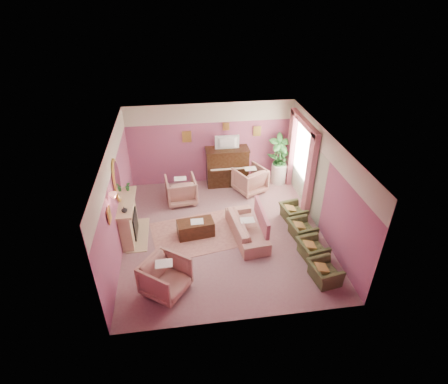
{
  "coord_description": "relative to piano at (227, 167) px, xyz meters",
  "views": [
    {
      "loc": [
        -1.06,
        -7.75,
        6.24
      ],
      "look_at": [
        0.07,
        0.4,
        1.09
      ],
      "focal_mm": 28.0,
      "sensor_mm": 36.0,
      "label": 1
    }
  ],
  "objects": [
    {
      "name": "side_plant_small",
      "position": [
        1.91,
        -0.26,
        0.19
      ],
      "size": [
        0.16,
        0.16,
        0.28
      ],
      "primitive_type": "imported",
      "color": "#2A712E",
      "rests_on": "side_table"
    },
    {
      "name": "mantel_plant",
      "position": [
        -3.05,
        -1.93,
        0.64
      ],
      "size": [
        0.16,
        0.16,
        0.28
      ],
      "primitive_type": "imported",
      "color": "#2A712E",
      "rests_on": "mantel_shelf"
    },
    {
      "name": "stripe_panel",
      "position": [
        2.23,
        -1.38,
        0.42
      ],
      "size": [
        0.01,
        3.0,
        2.15
      ],
      "primitive_type": "cube",
      "color": "#AFBA9D",
      "rests_on": "wall_right"
    },
    {
      "name": "print_back_left",
      "position": [
        -1.3,
        0.28,
        1.07
      ],
      "size": [
        0.3,
        0.03,
        0.38
      ],
      "primitive_type": "cube",
      "color": "#E1C151",
      "rests_on": "wall_back"
    },
    {
      "name": "mirror_glass",
      "position": [
        -3.17,
        -2.48,
        1.15
      ],
      "size": [
        0.01,
        0.6,
        1.06
      ],
      "primitive_type": "ellipsoid",
      "color": "white",
      "rests_on": "wall_left"
    },
    {
      "name": "mantel_shelf",
      "position": [
        -3.06,
        -2.48,
        0.47
      ],
      "size": [
        0.4,
        1.55,
        0.07
      ],
      "primitive_type": "cube",
      "color": "tan",
      "rests_on": "fireplace_surround"
    },
    {
      "name": "wall_front",
      "position": [
        -0.5,
        -5.68,
        0.75
      ],
      "size": [
        5.5,
        0.02,
        2.8
      ],
      "primitive_type": "cube",
      "color": "#884D77",
      "rests_on": "floor"
    },
    {
      "name": "floral_armchair_right",
      "position": [
        0.68,
        -0.58,
        -0.18
      ],
      "size": [
        0.91,
        0.91,
        0.95
      ],
      "primitive_type": "imported",
      "color": "tan",
      "rests_on": "floor"
    },
    {
      "name": "piano_keys",
      "position": [
        0.0,
        -0.35,
        0.11
      ],
      "size": [
        1.2,
        0.08,
        0.02
      ],
      "primitive_type": "cube",
      "color": "#FCE8CF",
      "rests_on": "piano"
    },
    {
      "name": "print_back_mid",
      "position": [
        0.0,
        0.28,
        1.35
      ],
      "size": [
        0.22,
        0.03,
        0.26
      ],
      "primitive_type": "cube",
      "color": "#E1C151",
      "rests_on": "wall_back"
    },
    {
      "name": "pelmet",
      "position": [
        2.12,
        -1.13,
        1.91
      ],
      "size": [
        0.16,
        2.2,
        0.16
      ],
      "primitive_type": "cube",
      "color": "#B55E6F",
      "rests_on": "wall_right"
    },
    {
      "name": "sconce_shade",
      "position": [
        -3.12,
        -3.53,
        1.33
      ],
      "size": [
        0.2,
        0.2,
        0.16
      ],
      "primitive_type": "cone",
      "color": "#FF8575",
      "rests_on": "wall_left"
    },
    {
      "name": "fire_ember",
      "position": [
        -2.95,
        -2.48,
        -0.43
      ],
      "size": [
        0.06,
        0.54,
        0.1
      ],
      "primitive_type": "cube",
      "color": "orange",
      "rests_on": "floor"
    },
    {
      "name": "hearth",
      "position": [
        -2.89,
        -2.48,
        -0.64
      ],
      "size": [
        0.55,
        1.5,
        0.02
      ],
      "primitive_type": "cube",
      "color": "tan",
      "rests_on": "floor"
    },
    {
      "name": "area_rug",
      "position": [
        -1.22,
        -2.66,
        -0.64
      ],
      "size": [
        2.78,
        2.21,
        0.01
      ],
      "primitive_type": "cube",
      "rotation": [
        0.0,
        0.0,
        0.18
      ],
      "color": "#AC6F64",
      "rests_on": "floor"
    },
    {
      "name": "picture_rail_band",
      "position": [
        -0.5,
        0.31,
        1.82
      ],
      "size": [
        5.5,
        0.01,
        0.65
      ],
      "primitive_type": "cube",
      "color": "beige",
      "rests_on": "wall_back"
    },
    {
      "name": "olive_chair_d",
      "position": [
        1.62,
        -2.36,
        -0.33
      ],
      "size": [
        0.52,
        0.74,
        0.64
      ],
      "primitive_type": "imported",
      "color": "#464F2B",
      "rests_on": "floor"
    },
    {
      "name": "print_back_right",
      "position": [
        1.05,
        0.28,
        1.13
      ],
      "size": [
        0.26,
        0.03,
        0.34
      ],
      "primitive_type": "cube",
      "color": "#E1C151",
      "rests_on": "wall_back"
    },
    {
      "name": "print_left_wall",
      "position": [
        -3.21,
        -3.88,
        1.07
      ],
      "size": [
        0.03,
        0.28,
        0.36
      ],
      "primitive_type": "cube",
      "color": "#E1C151",
      "rests_on": "wall_left"
    },
    {
      "name": "fireplace_surround",
      "position": [
        -3.09,
        -2.48,
        -0.1
      ],
      "size": [
        0.3,
        1.4,
        1.1
      ],
      "primitive_type": "cube",
      "color": "tan",
      "rests_on": "floor"
    },
    {
      "name": "piano_top",
      "position": [
        0.0,
        0.0,
        0.66
      ],
      "size": [
        1.45,
        0.65,
        0.04
      ],
      "primitive_type": "cube",
      "color": "black",
      "rests_on": "piano"
    },
    {
      "name": "palm_plant",
      "position": [
        1.76,
        -0.12,
        0.41
      ],
      "size": [
        0.76,
        0.76,
        1.44
      ],
      "primitive_type": "imported",
      "color": "#2A712E",
      "rests_on": "palm_pot"
    },
    {
      "name": "palm_pot",
      "position": [
        1.76,
        -0.12,
        -0.48
      ],
      "size": [
        0.34,
        0.34,
        0.34
      ],
      "primitive_type": "cylinder",
      "color": "#A55834",
      "rests_on": "floor"
    },
    {
      "name": "olive_chair_a",
      "position": [
        1.62,
        -4.82,
        -0.33
      ],
      "size": [
        0.52,
        0.74,
        0.64
      ],
      "primitive_type": "imported",
      "color": "#464F2B",
      "rests_on": "floor"
    },
    {
      "name": "table_paper",
      "position": [
        -1.23,
        -2.69,
        -0.2
      ],
      "size": [
        0.35,
        0.28,
        0.01
      ],
      "primitive_type": "cube",
      "color": "silver",
      "rests_on": "coffee_table"
    },
    {
      "name": "window_blind",
      "position": [
        2.2,
        -1.13,
        1.05
      ],
      "size": [
        0.03,
        1.4,
        1.8
      ],
      "primitive_type": "cube",
      "color": "beige",
      "rests_on": "wall_right"
    },
    {
      "name": "television",
      "position": [
        0.0,
        -0.05,
        0.95
      ],
      "size": [
        0.8,
        0.12,
        0.48
      ],
      "primitive_type": "imported",
      "color": "black",
      "rests_on": "piano"
    },
    {
      "name": "olive_chair_c",
      "position": [
        1.62,
        -3.18,
        -0.33
      ],
      "size": [
        0.52,
        0.74,
        0.64
      ],
      "primitive_type": "imported",
      "color": "#464F2B",
      "rests_on": "floor"
    },
    {
      "name": "wall_left",
      "position": [
        -3.25,
        -2.68,
        0.75
      ],
      "size": [
        0.02,
        6.0,
        2.8
      ],
      "primitive_type": "cube",
      "color": "#884D77",
      "rests_on": "floor"
    },
    {
      "name": "floral_armchair_left",
      "position": [
        -1.61,
        -0.92,
        -0.18
      ],
      "size": [
        0.91,
        0.91,
        0.95
      ],
      "primitive_type": "imported",
      "color": "tan",
      "rests_on": "floor"
    },
    {
      "name": "fireplace_inset",
      "position": [
        -2.99,
        -2.48,
        -0.25
      ],
      "size": [
        0.18,
        0.72,
        0.68
      ],
      "primitive_type": "cube",
      "color": "black",
      "rests_on": "floor"
    },
    {
      "name": "side_plant_big",
      "position": [
        1.79,
        -0.16,
        0.22
      ],
      "size": [
        0.3,
        0.3,
        0.34
      ],
      "primitive_type": "imported",
      "color": "#2A712E",
      "rests_on": "side_table"
    },
    {
      "name": "coffee_table",
      "position": [
        -1.28,
        -2.69,
        -0.43
      ],
      "size": [
        1.06,
        0.63,
        0.45
      ],
      "primitive_type": "cube",
      "rotation": [
        0.0,
        0.0,
        0.13
      ],
      "color": "#381F11",
      "rests_on": "floor"
    },
    {
      "name": "mantel_vase",
      "position": [
        -3.05,
        -2.98,
        0.58
      ],
      "size": [
        0.16,
        0.16,
        0.16
      ],
      "primitive_type": "imported",
      "color": "beige",
      "rests_on": "mantel_shelf"
    },
    {
      "name": "wall_back",
      "position": [
        -0.5,
        0.32,
        0.75
      ],
      "size": [
        5.5,
        0.02,
        2.8
      ],
      "primitive_type": "cube",
      "color": "#884D77",
      "rests_on": "floor"
    },
    {
      "name": "floral_armchair_front",
      "position": [
        -2.09,
        -4.64,
        -0.18
      ],
      "size": [
        0.91,
        0.91,
        0.95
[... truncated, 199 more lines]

